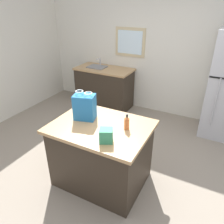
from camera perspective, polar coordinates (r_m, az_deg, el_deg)
The scene contains 7 objects.
ground at distance 3.34m, azimuth 0.94°, elevation -15.75°, with size 6.85×6.85×0.00m, color gray.
back_wall at distance 4.74m, azimuth 14.28°, elevation 15.16°, with size 5.71×0.13×2.69m.
kitchen_island at distance 2.97m, azimuth -2.75°, elevation -10.83°, with size 1.22×0.93×0.89m.
sink_counter at distance 5.10m, azimuth -2.03°, elevation 6.51°, with size 1.27×0.65×1.11m.
shopping_bag at distance 2.82m, azimuth -7.16°, elevation 1.37°, with size 0.31×0.25×0.38m.
small_box at distance 2.38m, azimuth -1.55°, elevation -6.12°, with size 0.15×0.13×0.16m, color #388E66.
bottle at distance 2.60m, azimuth 3.88°, elevation -2.83°, with size 0.06×0.06×0.20m.
Camera 1 is at (1.09, -2.18, 2.28)m, focal length 34.97 mm.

